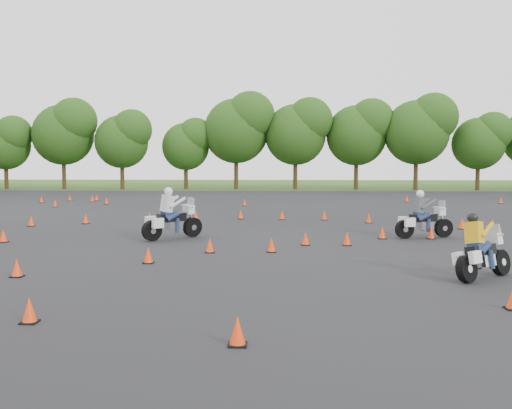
# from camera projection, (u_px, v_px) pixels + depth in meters

# --- Properties ---
(ground) EXTENTS (140.00, 140.00, 0.00)m
(ground) POSITION_uv_depth(u_px,v_px,m) (252.00, 249.00, 19.19)
(ground) COLOR #2D5119
(ground) RESTS_ON ground
(asphalt_pad) EXTENTS (62.00, 62.00, 0.00)m
(asphalt_pad) POSITION_uv_depth(u_px,v_px,m) (258.00, 228.00, 25.17)
(asphalt_pad) COLOR black
(asphalt_pad) RESTS_ON ground
(treeline) EXTENTS (87.15, 32.63, 10.64)m
(treeline) POSITION_uv_depth(u_px,v_px,m) (278.00, 142.00, 53.87)
(treeline) COLOR #224313
(treeline) RESTS_ON ground
(traffic_cones) EXTENTS (36.15, 33.27, 0.45)m
(traffic_cones) POSITION_uv_depth(u_px,v_px,m) (237.00, 224.00, 24.66)
(traffic_cones) COLOR #FF3A0A
(traffic_cones) RESTS_ON asphalt_pad
(rider_grey) EXTENTS (2.50, 1.36, 1.84)m
(rider_grey) POSITION_uv_depth(u_px,v_px,m) (424.00, 214.00, 21.90)
(rider_grey) COLOR #44474D
(rider_grey) RESTS_ON ground
(rider_yellow) EXTENTS (2.11, 1.91, 1.69)m
(rider_yellow) POSITION_uv_depth(u_px,v_px,m) (487.00, 246.00, 14.21)
(rider_yellow) COLOR gold
(rider_yellow) RESTS_ON ground
(rider_white) EXTENTS (2.42, 2.28, 1.97)m
(rider_white) POSITION_uv_depth(u_px,v_px,m) (172.00, 213.00, 21.60)
(rider_white) COLOR beige
(rider_white) RESTS_ON ground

